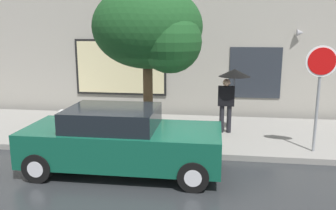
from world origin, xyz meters
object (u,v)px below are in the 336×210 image
object	(u,v)px
pedestrian_with_umbrella	(231,83)
stop_sign	(320,78)
street_tree	(152,31)
parked_car	(121,140)
fire_hydrant	(63,123)

from	to	relation	value
pedestrian_with_umbrella	stop_sign	size ratio (longest dim) A/B	0.72
street_tree	stop_sign	xyz separation A→B (m)	(4.21, -0.24, -1.13)
stop_sign	pedestrian_with_umbrella	bearing A→B (deg)	145.33
parked_car	pedestrian_with_umbrella	world-z (taller)	pedestrian_with_umbrella
fire_hydrant	pedestrian_with_umbrella	world-z (taller)	pedestrian_with_umbrella
fire_hydrant	stop_sign	size ratio (longest dim) A/B	0.31
fire_hydrant	street_tree	bearing A→B (deg)	-1.48
pedestrian_with_umbrella	stop_sign	world-z (taller)	stop_sign
pedestrian_with_umbrella	street_tree	size ratio (longest dim) A/B	0.46
pedestrian_with_umbrella	stop_sign	distance (m)	2.53
parked_car	stop_sign	world-z (taller)	stop_sign
stop_sign	fire_hydrant	bearing A→B (deg)	177.42
fire_hydrant	street_tree	xyz separation A→B (m)	(2.65, -0.07, 2.62)
parked_car	stop_sign	distance (m)	5.03
pedestrian_with_umbrella	stop_sign	xyz separation A→B (m)	(2.06, -1.42, 0.39)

